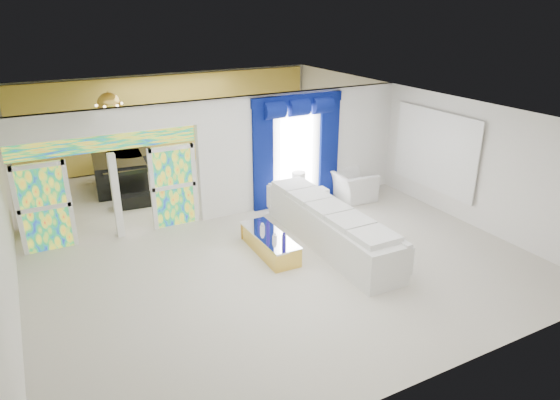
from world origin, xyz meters
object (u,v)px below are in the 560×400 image
console_table (308,198)px  grand_piano (120,174)px  white_sofa (329,227)px  coffee_table (270,243)px  armchair (352,185)px

console_table → grand_piano: grand_piano is taller
white_sofa → grand_piano: size_ratio=2.42×
coffee_table → armchair: size_ratio=1.55×
coffee_table → grand_piano: bearing=110.2°
grand_piano → armchair: bearing=-28.8°
console_table → grand_piano: bearing=139.4°
white_sofa → console_table: bearing=71.9°
coffee_table → grand_piano: (-2.07, 5.61, 0.25)m
coffee_table → armchair: (3.48, 1.81, 0.18)m
grand_piano → white_sofa: bearing=-54.3°
white_sofa → coffee_table: white_sofa is taller
coffee_table → console_table: coffee_table is taller
white_sofa → console_table: white_sofa is taller
coffee_table → console_table: size_ratio=1.59×
armchair → grand_piano: grand_piano is taller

